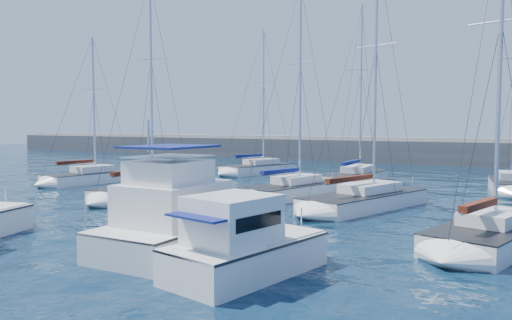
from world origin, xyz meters
The scene contains 11 objects.
ground centered at (0.00, 0.00, 0.00)m, with size 220.00×220.00×0.00m, color black.
breakwater centered at (0.00, 52.00, 1.05)m, with size 160.00×6.00×4.45m.
motor_yacht_stbd_inner centered at (4.75, -0.48, 1.13)m, with size 4.12×8.92×4.69m.
motor_yacht_stbd_outer centered at (8.96, -2.45, 0.94)m, with size 3.68×6.16×3.20m.
sailboat_mid_a centered at (-17.32, 13.03, 0.51)m, with size 3.88×7.84×13.12m.
sailboat_mid_b centered at (-6.58, 9.01, 0.53)m, with size 3.44×8.16×15.56m.
sailboat_mid_c centered at (1.93, 14.80, 0.53)m, with size 4.59×8.63×15.17m.
sailboat_mid_d centered at (7.86, 12.98, 0.52)m, with size 5.54×9.97×15.99m.
sailboat_mid_e centered at (15.58, 6.04, 0.54)m, with size 4.53×7.51×15.01m.
sailboat_back_a centered at (-9.21, 28.38, 0.53)m, with size 5.05×8.87×15.41m.
sailboat_back_b centered at (2.76, 25.36, 0.52)m, with size 3.71×9.67×16.03m.
Camera 1 is at (18.04, -16.30, 5.09)m, focal length 35.00 mm.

